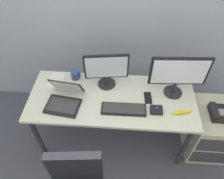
{
  "coord_description": "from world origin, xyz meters",
  "views": [
    {
      "loc": [
        0.09,
        -1.33,
        2.34
      ],
      "look_at": [
        0.0,
        0.0,
        0.85
      ],
      "focal_mm": 34.65,
      "sensor_mm": 36.0,
      "label": 1
    }
  ],
  "objects_px": {
    "desk_phone": "(218,113)",
    "coffee_mug": "(75,75)",
    "trackball_mouse": "(156,110)",
    "monitor_side": "(106,69)",
    "laptop": "(64,98)",
    "keyboard": "(124,109)",
    "cell_phone": "(148,98)",
    "banana": "(182,112)",
    "monitor_main": "(179,74)",
    "paper_notepad": "(56,81)",
    "file_cabinet": "(207,130)"
  },
  "relations": [
    {
      "from": "monitor_main",
      "to": "trackball_mouse",
      "type": "relative_size",
      "value": 4.8
    },
    {
      "from": "monitor_side",
      "to": "paper_notepad",
      "type": "height_order",
      "value": "monitor_side"
    },
    {
      "from": "monitor_side",
      "to": "banana",
      "type": "height_order",
      "value": "monitor_side"
    },
    {
      "from": "laptop",
      "to": "cell_phone",
      "type": "distance_m",
      "value": 0.79
    },
    {
      "from": "monitor_main",
      "to": "coffee_mug",
      "type": "bearing_deg",
      "value": 172.2
    },
    {
      "from": "trackball_mouse",
      "to": "monitor_side",
      "type": "bearing_deg",
      "value": 147.17
    },
    {
      "from": "desk_phone",
      "to": "coffee_mug",
      "type": "xyz_separation_m",
      "value": [
        -1.43,
        0.28,
        0.15
      ]
    },
    {
      "from": "monitor_side",
      "to": "keyboard",
      "type": "distance_m",
      "value": 0.41
    },
    {
      "from": "monitor_main",
      "to": "cell_phone",
      "type": "bearing_deg",
      "value": -160.54
    },
    {
      "from": "monitor_main",
      "to": "cell_phone",
      "type": "xyz_separation_m",
      "value": [
        -0.25,
        -0.09,
        -0.25
      ]
    },
    {
      "from": "keyboard",
      "to": "desk_phone",
      "type": "bearing_deg",
      "value": 6.44
    },
    {
      "from": "laptop",
      "to": "paper_notepad",
      "type": "height_order",
      "value": "laptop"
    },
    {
      "from": "file_cabinet",
      "to": "monitor_main",
      "type": "xyz_separation_m",
      "value": [
        -0.45,
        0.13,
        0.69
      ]
    },
    {
      "from": "monitor_main",
      "to": "monitor_side",
      "type": "relative_size",
      "value": 1.24
    },
    {
      "from": "keyboard",
      "to": "coffee_mug",
      "type": "bearing_deg",
      "value": 143.46
    },
    {
      "from": "keyboard",
      "to": "coffee_mug",
      "type": "distance_m",
      "value": 0.64
    },
    {
      "from": "monitor_side",
      "to": "keyboard",
      "type": "bearing_deg",
      "value": -59.88
    },
    {
      "from": "desk_phone",
      "to": "cell_phone",
      "type": "bearing_deg",
      "value": 175.46
    },
    {
      "from": "trackball_mouse",
      "to": "monitor_main",
      "type": "bearing_deg",
      "value": 53.24
    },
    {
      "from": "monitor_side",
      "to": "paper_notepad",
      "type": "bearing_deg",
      "value": 179.0
    },
    {
      "from": "monitor_side",
      "to": "paper_notepad",
      "type": "relative_size",
      "value": 2.04
    },
    {
      "from": "monitor_main",
      "to": "laptop",
      "type": "distance_m",
      "value": 1.07
    },
    {
      "from": "cell_phone",
      "to": "banana",
      "type": "relative_size",
      "value": 0.75
    },
    {
      "from": "desk_phone",
      "to": "monitor_side",
      "type": "relative_size",
      "value": 0.47
    },
    {
      "from": "paper_notepad",
      "to": "cell_phone",
      "type": "xyz_separation_m",
      "value": [
        0.94,
        -0.17,
        -0.0
      ]
    },
    {
      "from": "keyboard",
      "to": "cell_phone",
      "type": "height_order",
      "value": "keyboard"
    },
    {
      "from": "desk_phone",
      "to": "trackball_mouse",
      "type": "height_order",
      "value": "trackball_mouse"
    },
    {
      "from": "monitor_side",
      "to": "keyboard",
      "type": "relative_size",
      "value": 1.03
    },
    {
      "from": "trackball_mouse",
      "to": "coffee_mug",
      "type": "bearing_deg",
      "value": 155.17
    },
    {
      "from": "file_cabinet",
      "to": "desk_phone",
      "type": "relative_size",
      "value": 3.01
    },
    {
      "from": "monitor_side",
      "to": "keyboard",
      "type": "xyz_separation_m",
      "value": [
        0.18,
        -0.31,
        -0.2
      ]
    },
    {
      "from": "monitor_main",
      "to": "keyboard",
      "type": "xyz_separation_m",
      "value": [
        -0.48,
        -0.24,
        -0.25
      ]
    },
    {
      "from": "file_cabinet",
      "to": "coffee_mug",
      "type": "height_order",
      "value": "coffee_mug"
    },
    {
      "from": "banana",
      "to": "paper_notepad",
      "type": "bearing_deg",
      "value": 165.45
    },
    {
      "from": "desk_phone",
      "to": "monitor_main",
      "type": "height_order",
      "value": "monitor_main"
    },
    {
      "from": "desk_phone",
      "to": "coffee_mug",
      "type": "height_order",
      "value": "coffee_mug"
    },
    {
      "from": "monitor_side",
      "to": "monitor_main",
      "type": "bearing_deg",
      "value": -6.05
    },
    {
      "from": "file_cabinet",
      "to": "monitor_side",
      "type": "bearing_deg",
      "value": 170.02
    },
    {
      "from": "monitor_side",
      "to": "trackball_mouse",
      "type": "xyz_separation_m",
      "value": [
        0.48,
        -0.31,
        -0.19
      ]
    },
    {
      "from": "monitor_side",
      "to": "paper_notepad",
      "type": "xyz_separation_m",
      "value": [
        -0.53,
        0.01,
        -0.2
      ]
    },
    {
      "from": "monitor_side",
      "to": "laptop",
      "type": "height_order",
      "value": "monitor_side"
    },
    {
      "from": "keyboard",
      "to": "paper_notepad",
      "type": "xyz_separation_m",
      "value": [
        -0.71,
        0.32,
        -0.01
      ]
    },
    {
      "from": "laptop",
      "to": "cell_phone",
      "type": "height_order",
      "value": "laptop"
    },
    {
      "from": "file_cabinet",
      "to": "coffee_mug",
      "type": "bearing_deg",
      "value": 169.73
    },
    {
      "from": "laptop",
      "to": "banana",
      "type": "xyz_separation_m",
      "value": [
        1.08,
        -0.05,
        -0.03
      ]
    },
    {
      "from": "cell_phone",
      "to": "banana",
      "type": "distance_m",
      "value": 0.34
    },
    {
      "from": "monitor_main",
      "to": "coffee_mug",
      "type": "distance_m",
      "value": 1.02
    },
    {
      "from": "monitor_side",
      "to": "cell_phone",
      "type": "bearing_deg",
      "value": -20.83
    },
    {
      "from": "coffee_mug",
      "to": "monitor_main",
      "type": "bearing_deg",
      "value": -7.8
    },
    {
      "from": "cell_phone",
      "to": "banana",
      "type": "xyz_separation_m",
      "value": [
        0.3,
        -0.16,
        0.02
      ]
    }
  ]
}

